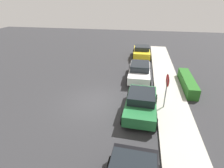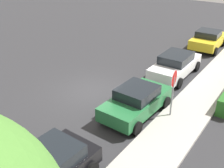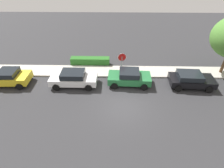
{
  "view_description": "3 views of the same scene",
  "coord_description": "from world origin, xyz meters",
  "px_view_note": "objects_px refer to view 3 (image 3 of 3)",
  "views": [
    {
      "loc": [
        9.9,
        2.92,
        6.61
      ],
      "look_at": [
        -0.64,
        1.09,
        1.25
      ],
      "focal_mm": 28.0,
      "sensor_mm": 36.0,
      "label": 1
    },
    {
      "loc": [
        10.74,
        8.75,
        7.51
      ],
      "look_at": [
        0.6,
        1.72,
        1.23
      ],
      "focal_mm": 45.0,
      "sensor_mm": 36.0,
      "label": 2
    },
    {
      "loc": [
        -0.75,
        -10.53,
        9.88
      ],
      "look_at": [
        -1.0,
        1.42,
        1.18
      ],
      "focal_mm": 28.0,
      "sensor_mm": 36.0,
      "label": 3
    }
  ],
  "objects_px": {
    "parked_car_green": "(129,77)",
    "fire_hydrant": "(193,73)",
    "stop_sign": "(122,61)",
    "parked_car_white": "(74,78)",
    "parked_car_black": "(191,79)",
    "parked_car_yellow": "(9,77)"
  },
  "relations": [
    {
      "from": "stop_sign",
      "to": "parked_car_white",
      "type": "bearing_deg",
      "value": -158.86
    },
    {
      "from": "parked_car_green",
      "to": "fire_hydrant",
      "type": "bearing_deg",
      "value": 13.05
    },
    {
      "from": "stop_sign",
      "to": "parked_car_green",
      "type": "height_order",
      "value": "stop_sign"
    },
    {
      "from": "stop_sign",
      "to": "fire_hydrant",
      "type": "height_order",
      "value": "stop_sign"
    },
    {
      "from": "stop_sign",
      "to": "fire_hydrant",
      "type": "relative_size",
      "value": 3.45
    },
    {
      "from": "parked_car_black",
      "to": "fire_hydrant",
      "type": "relative_size",
      "value": 5.71
    },
    {
      "from": "parked_car_white",
      "to": "parked_car_black",
      "type": "relative_size",
      "value": 1.06
    },
    {
      "from": "parked_car_green",
      "to": "fire_hydrant",
      "type": "xyz_separation_m",
      "value": [
        6.56,
        1.52,
        -0.38
      ]
    },
    {
      "from": "parked_car_green",
      "to": "parked_car_yellow",
      "type": "height_order",
      "value": "parked_car_green"
    },
    {
      "from": "parked_car_green",
      "to": "parked_car_black",
      "type": "xyz_separation_m",
      "value": [
        5.69,
        -0.23,
        -0.01
      ]
    },
    {
      "from": "parked_car_green",
      "to": "parked_car_white",
      "type": "xyz_separation_m",
      "value": [
        -5.21,
        -0.26,
        0.0
      ]
    },
    {
      "from": "parked_car_green",
      "to": "parked_car_yellow",
      "type": "distance_m",
      "value": 11.35
    },
    {
      "from": "stop_sign",
      "to": "parked_car_yellow",
      "type": "height_order",
      "value": "stop_sign"
    },
    {
      "from": "parked_car_green",
      "to": "fire_hydrant",
      "type": "height_order",
      "value": "parked_car_green"
    },
    {
      "from": "parked_car_black",
      "to": "parked_car_yellow",
      "type": "height_order",
      "value": "parked_car_yellow"
    },
    {
      "from": "parked_car_green",
      "to": "parked_car_black",
      "type": "height_order",
      "value": "parked_car_green"
    },
    {
      "from": "parked_car_white",
      "to": "parked_car_black",
      "type": "height_order",
      "value": "parked_car_white"
    },
    {
      "from": "parked_car_black",
      "to": "parked_car_green",
      "type": "bearing_deg",
      "value": 177.68
    },
    {
      "from": "fire_hydrant",
      "to": "parked_car_black",
      "type": "bearing_deg",
      "value": -116.23
    },
    {
      "from": "parked_car_white",
      "to": "parked_car_black",
      "type": "distance_m",
      "value": 10.9
    },
    {
      "from": "parked_car_white",
      "to": "parked_car_black",
      "type": "xyz_separation_m",
      "value": [
        10.9,
        0.03,
        -0.01
      ]
    },
    {
      "from": "parked_car_green",
      "to": "parked_car_white",
      "type": "relative_size",
      "value": 0.93
    }
  ]
}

